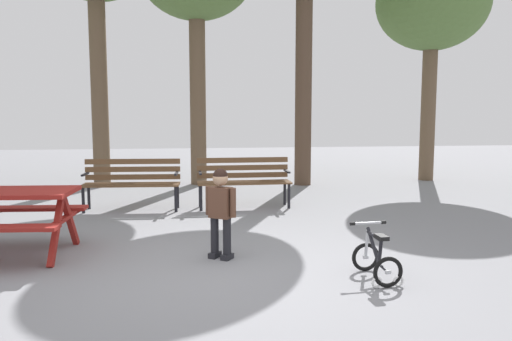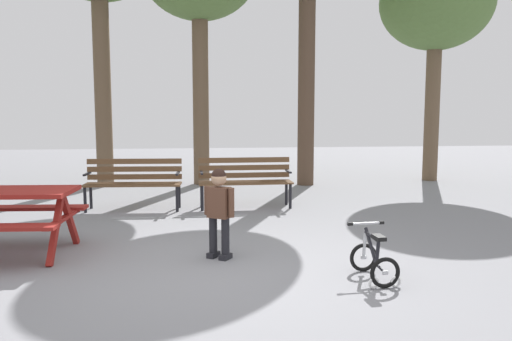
# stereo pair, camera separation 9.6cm
# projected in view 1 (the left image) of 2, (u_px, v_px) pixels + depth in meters

# --- Properties ---
(ground) EXTENTS (36.00, 36.00, 0.00)m
(ground) POSITION_uv_depth(u_px,v_px,m) (212.00, 275.00, 5.26)
(ground) COLOR gray
(park_bench_far_left) EXTENTS (1.63, 0.56, 0.85)m
(park_bench_far_left) POSITION_uv_depth(u_px,v_px,m) (132.00, 180.00, 8.70)
(park_bench_far_left) COLOR brown
(park_bench_far_left) RESTS_ON ground
(park_bench_left) EXTENTS (1.61, 0.48, 0.85)m
(park_bench_left) POSITION_uv_depth(u_px,v_px,m) (244.00, 178.00, 8.95)
(park_bench_left) COLOR brown
(park_bench_left) RESTS_ON ground
(child_standing) EXTENTS (0.33, 0.28, 1.03)m
(child_standing) POSITION_uv_depth(u_px,v_px,m) (221.00, 206.00, 5.80)
(child_standing) COLOR black
(child_standing) RESTS_ON ground
(kids_bicycle) EXTENTS (0.40, 0.58, 0.54)m
(kids_bicycle) POSITION_uv_depth(u_px,v_px,m) (377.00, 259.00, 5.13)
(kids_bicycle) COLOR black
(kids_bicycle) RESTS_ON ground
(tree_far_right) EXTENTS (2.60, 2.60, 5.27)m
(tree_far_right) POSITION_uv_depth(u_px,v_px,m) (432.00, 5.00, 12.05)
(tree_far_right) COLOR brown
(tree_far_right) RESTS_ON ground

